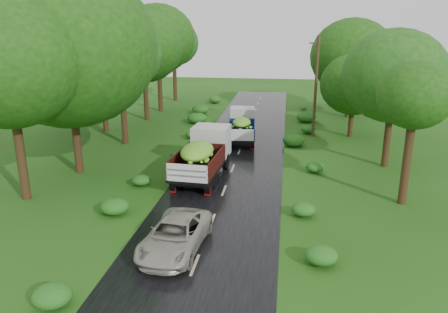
% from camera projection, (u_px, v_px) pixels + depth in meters
% --- Properties ---
extents(ground, '(120.00, 120.00, 0.00)m').
position_uv_depth(ground, '(195.00, 265.00, 17.13)').
color(ground, '#1E4A0F').
rests_on(ground, ground).
extents(road, '(6.50, 80.00, 0.02)m').
position_uv_depth(road, '(215.00, 213.00, 21.85)').
color(road, black).
rests_on(road, ground).
extents(road_lines, '(0.12, 69.60, 0.00)m').
position_uv_depth(road_lines, '(218.00, 204.00, 22.79)').
color(road_lines, '#BFB78C').
rests_on(road_lines, road).
extents(truck_near, '(2.76, 6.71, 2.76)m').
position_uv_depth(truck_near, '(204.00, 153.00, 26.46)').
color(truck_near, black).
rests_on(truck_near, ground).
extents(truck_far, '(2.44, 5.82, 2.39)m').
position_uv_depth(truck_far, '(242.00, 124.00, 34.70)').
color(truck_far, black).
rests_on(truck_far, ground).
extents(car, '(2.55, 4.91, 1.32)m').
position_uv_depth(car, '(175.00, 235.00, 18.10)').
color(car, '#A8A496').
rests_on(car, road).
extents(utility_pole, '(1.43, 0.23, 8.18)m').
position_uv_depth(utility_pole, '(316.00, 86.00, 35.21)').
color(utility_pole, '#382616').
rests_on(utility_pole, ground).
extents(trees_left, '(7.11, 35.12, 9.83)m').
position_uv_depth(trees_left, '(117.00, 48.00, 34.77)').
color(trees_left, black).
rests_on(trees_left, ground).
extents(trees_right, '(4.71, 30.39, 7.79)m').
position_uv_depth(trees_right, '(362.00, 69.00, 36.09)').
color(trees_right, black).
rests_on(trees_right, ground).
extents(shrubs, '(11.90, 44.00, 0.70)m').
position_uv_depth(shrubs, '(236.00, 155.00, 30.26)').
color(shrubs, '#145616').
rests_on(shrubs, ground).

